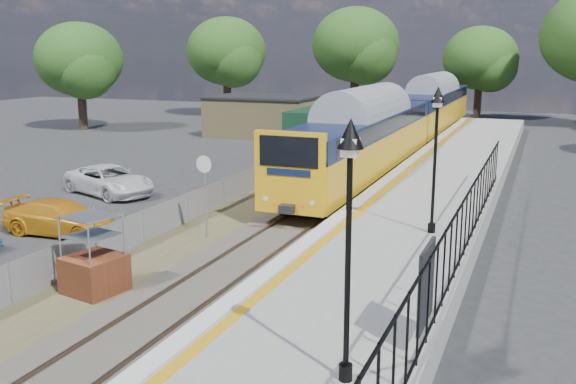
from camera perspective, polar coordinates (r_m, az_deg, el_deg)
The scene contains 15 objects.
ground at distance 17.51m, azimuth -8.66°, elevation -9.65°, with size 120.00×120.00×0.00m, color #2D2D30.
track_bed at distance 26.00m, azimuth 1.27°, elevation -1.92°, with size 5.90×80.00×0.29m.
platform at distance 23.12m, azimuth 10.70°, elevation -3.06°, with size 5.00×70.00×0.90m, color gray.
platform_edge at distance 23.47m, azimuth 5.80°, elevation -1.52°, with size 0.90×70.00×0.01m.
victorian_lamp_south at distance 10.56m, azimuth 5.48°, elevation 0.09°, with size 0.44×0.44×4.60m.
victorian_lamp_north at distance 20.27m, azimuth 13.07°, elevation 5.76°, with size 0.44×0.44×4.60m.
palisade_fence at distance 16.91m, azimuth 14.80°, elevation -4.15°, with size 0.12×26.00×2.00m.
wire_fence at distance 29.41m, azimuth -3.92°, elevation 0.76°, with size 0.06×52.00×1.20m.
outbuilding at distance 49.32m, azimuth -1.24°, elevation 6.61°, with size 10.80×10.10×3.12m.
tree_line at distance 56.34m, azimuth 15.14°, elevation 12.10°, with size 56.80×43.80×11.88m.
train at distance 42.46m, azimuth 10.49°, elevation 6.57°, with size 2.82×40.83×3.51m.
brick_plinth at distance 18.32m, azimuth -16.91°, elevation -5.46°, with size 1.65×1.65×2.26m.
speed_sign at distance 22.58m, azimuth -7.42°, elevation 0.89°, with size 0.60×0.12×3.00m.
car_yellow at distance 24.71m, azimuth -19.59°, elevation -2.15°, with size 1.75×4.31×1.25m, color orange.
car_white at distance 30.82m, azimuth -15.59°, elevation 1.01°, with size 2.24×4.86×1.35m, color white.
Camera 1 is at (8.40, -13.90, 6.55)m, focal length 40.00 mm.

